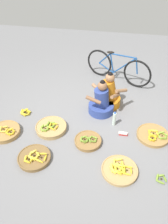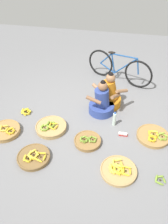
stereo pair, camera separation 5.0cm
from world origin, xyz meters
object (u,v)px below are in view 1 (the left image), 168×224
vendor_woman_front (101,102)px  banana_basket_front_left (5,132)px  loose_bananas_front_center (25,112)px  vendor_woman_behind (109,95)px  banana_basket_near_bicycle (51,127)px  loose_bananas_back_right (161,179)px  water_bottle (114,119)px  packet_carton_stack (123,134)px  banana_basket_back_left (119,170)px  banana_basket_back_center (88,141)px  banana_basket_near_vendor (34,157)px  banana_basket_mid_left (153,135)px  bicycle_leaning (117,68)px

vendor_woman_front → banana_basket_front_left: 1.94m
loose_bananas_front_center → vendor_woman_behind: bearing=20.5°
banana_basket_near_bicycle → loose_bananas_back_right: bearing=-20.7°
water_bottle → vendor_woman_front: bearing=129.9°
vendor_woman_front → water_bottle: bearing=-50.1°
banana_basket_front_left → packet_carton_stack: banana_basket_front_left is taller
banana_basket_front_left → banana_basket_back_left: 2.19m
banana_basket_back_center → banana_basket_near_vendor: bearing=-146.6°
loose_bananas_front_center → packet_carton_stack: bearing=-7.2°
banana_basket_mid_left → water_bottle: water_bottle is taller
banana_basket_near_bicycle → loose_bananas_back_right: size_ratio=3.39×
bicycle_leaning → banana_basket_near_vendor: bearing=-112.6°
banana_basket_near_bicycle → banana_basket_back_left: (1.34, -0.71, -0.01)m
water_bottle → banana_basket_near_bicycle: bearing=-162.8°
banana_basket_near_vendor → vendor_woman_front: bearing=57.4°
banana_basket_front_left → loose_bananas_back_right: banana_basket_front_left is taller
banana_basket_near_vendor → banana_basket_back_left: (1.40, 0.02, -0.00)m
water_bottle → vendor_woman_behind: bearing=106.0°
banana_basket_back_center → water_bottle: size_ratio=1.56×
banana_basket_back_left → loose_bananas_front_center: bearing=151.8°
banana_basket_back_center → banana_basket_back_left: (0.59, -0.51, -0.00)m
banana_basket_mid_left → banana_basket_front_left: banana_basket_front_left is taller
banana_basket_near_vendor → banana_basket_mid_left: 2.15m
vendor_woman_front → loose_bananas_back_right: bearing=-52.9°
vendor_woman_front → loose_bananas_back_right: 1.84m
vendor_woman_behind → banana_basket_mid_left: vendor_woman_behind is taller
vendor_woman_front → loose_bananas_front_center: vendor_woman_front is taller
banana_basket_back_left → loose_bananas_back_right: banana_basket_back_left is taller
banana_basket_back_left → loose_bananas_front_center: 2.27m
bicycle_leaning → banana_basket_back_left: 2.76m
banana_basket_back_left → banana_basket_mid_left: bearing=57.4°
packet_carton_stack → bicycle_leaning: bearing=98.0°
vendor_woman_front → banana_basket_back_center: bearing=-97.3°
banana_basket_back_left → banana_basket_near_vendor: bearing=-179.1°
banana_basket_near_vendor → water_bottle: (1.22, 1.09, 0.10)m
vendor_woman_front → banana_basket_mid_left: bearing=-28.1°
bicycle_leaning → banana_basket_front_left: bearing=-129.7°
vendor_woman_front → banana_basket_back_left: bearing=-71.6°
packet_carton_stack → banana_basket_near_vendor: bearing=-149.3°
banana_basket_mid_left → water_bottle: 0.77m
bicycle_leaning → banana_basket_back_center: 2.27m
banana_basket_front_left → banana_basket_mid_left: bearing=8.9°
banana_basket_front_left → banana_basket_near_bicycle: bearing=18.0°
banana_basket_near_bicycle → banana_basket_mid_left: bearing=4.8°
vendor_woman_behind → banana_basket_front_left: 2.19m
vendor_woman_behind → banana_basket_mid_left: 1.24m
banana_basket_back_center → water_bottle: bearing=53.6°
banana_basket_near_bicycle → loose_bananas_front_center: 0.76m
banana_basket_near_bicycle → banana_basket_back_center: (0.75, -0.20, -0.01)m
bicycle_leaning → loose_bananas_back_right: bicycle_leaning is taller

